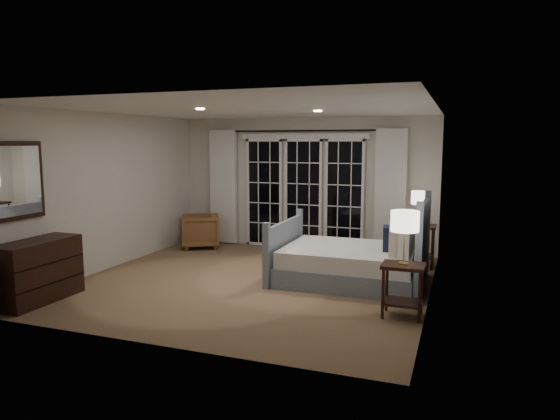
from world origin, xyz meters
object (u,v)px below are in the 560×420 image
(lamp_right, at_px, (420,198))
(armchair, at_px, (200,231))
(bed, at_px, (355,261))
(nightstand_right, at_px, (419,239))
(lamp_left, at_px, (405,222))
(dresser, at_px, (38,271))
(nightstand_left, at_px, (403,282))

(lamp_right, xyz_separation_m, armchair, (-4.12, 0.12, -0.81))
(bed, height_order, armchair, bed)
(nightstand_right, relative_size, lamp_right, 1.25)
(nightstand_right, xyz_separation_m, lamp_left, (0.03, -2.52, 0.67))
(armchair, bearing_deg, dresser, -34.02)
(lamp_right, bearing_deg, nightstand_left, -89.37)
(nightstand_right, bearing_deg, armchair, 178.31)
(dresser, bearing_deg, lamp_right, 38.42)
(lamp_left, bearing_deg, nightstand_right, 90.63)
(nightstand_right, distance_m, armchair, 4.12)
(lamp_left, relative_size, armchair, 0.88)
(nightstand_left, bearing_deg, lamp_right, 90.63)
(bed, xyz_separation_m, lamp_right, (0.80, 1.26, 0.82))
(lamp_left, bearing_deg, lamp_right, 90.63)
(armchair, bearing_deg, nightstand_right, 59.39)
(bed, relative_size, lamp_left, 3.36)
(nightstand_right, bearing_deg, dresser, -141.58)
(nightstand_right, height_order, armchair, nightstand_right)
(armchair, bearing_deg, nightstand_left, 28.54)
(nightstand_left, bearing_deg, armchair, 147.47)
(lamp_right, bearing_deg, nightstand_right, -153.43)
(dresser, bearing_deg, armchair, 84.90)
(lamp_right, height_order, armchair, lamp_right)
(nightstand_left, distance_m, lamp_right, 2.63)
(nightstand_left, xyz_separation_m, lamp_left, (-0.00, 0.00, 0.72))
(nightstand_right, bearing_deg, lamp_left, -89.37)
(bed, relative_size, dresser, 1.87)
(lamp_left, bearing_deg, armchair, 147.47)
(lamp_right, bearing_deg, armchair, 178.31)
(lamp_left, distance_m, lamp_right, 2.52)
(nightstand_right, distance_m, lamp_left, 2.61)
(nightstand_left, relative_size, lamp_left, 1.01)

